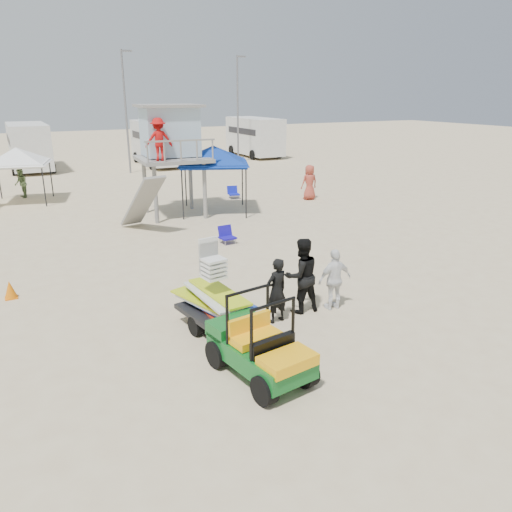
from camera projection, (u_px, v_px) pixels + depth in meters
name	position (u px, v px, depth m)	size (l,w,h in m)	color
ground	(299.00, 357.00, 10.60)	(140.00, 140.00, 0.00)	beige
utility_cart	(260.00, 341.00, 9.61)	(1.43, 2.36, 1.68)	#0E5B1D
surf_trailer	(214.00, 298.00, 11.57)	(1.46, 2.32, 1.97)	black
man_left	(277.00, 291.00, 11.98)	(0.59, 0.39, 1.62)	black
man_mid	(301.00, 276.00, 12.51)	(0.94, 0.73, 1.94)	black
man_right	(335.00, 279.00, 12.72)	(0.94, 0.39, 1.60)	white
lifeguard_tower	(169.00, 136.00, 21.72)	(3.15, 3.15, 4.74)	gray
canopy_blue	(213.00, 149.00, 22.53)	(3.82, 3.82, 3.46)	black
canopy_white_c	(16.00, 150.00, 24.62)	(3.26, 3.26, 3.16)	black
cone_near	(10.00, 290.00, 13.53)	(0.34, 0.34, 0.50)	orange
beach_chair_b	(226.00, 235.00, 18.51)	(0.59, 0.63, 0.64)	#180E9C
beach_chair_c	(233.00, 192.00, 26.34)	(0.64, 0.68, 0.64)	#101BB4
rv_mid_left	(29.00, 145.00, 35.34)	(2.65, 6.50, 3.25)	silver
rv_mid_right	(158.00, 141.00, 37.98)	(2.64, 7.00, 3.25)	silver
rv_far_right	(255.00, 135.00, 43.15)	(2.64, 6.60, 3.25)	silver
light_pole_left	(126.00, 113.00, 33.46)	(0.14, 0.14, 8.00)	slate
light_pole_right	(238.00, 110.00, 38.63)	(0.14, 0.14, 8.00)	slate
distant_beachgoers	(185.00, 183.00, 26.02)	(14.10, 7.99, 1.80)	#607C4A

